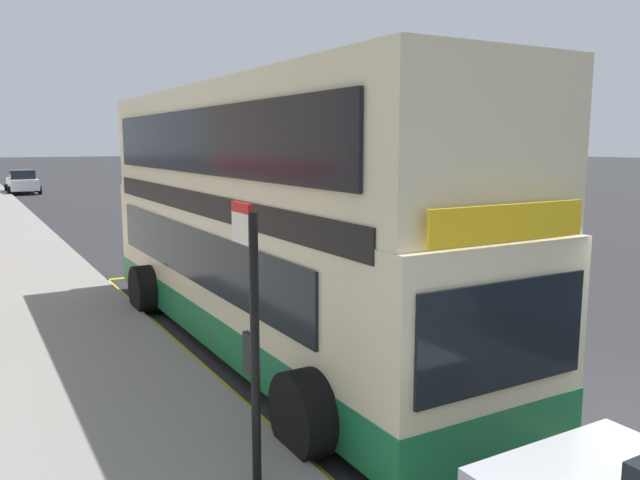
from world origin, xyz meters
TOP-DOWN VIEW (x-y plane):
  - ground_plane at (0.00, 32.00)m, footprint 260.00×260.00m
  - double_decker_bus at (-2.46, 5.22)m, footprint 3.25×10.90m
  - bus_bay_markings at (-2.49, 5.13)m, footprint 3.01×13.69m
  - bus_stop_sign at (-4.66, 0.93)m, footprint 0.09×0.51m
  - parked_car_white_far at (-3.16, 43.26)m, footprint 2.09×4.20m

SIDE VIEW (x-z plane):
  - ground_plane at x=0.00m, z-range 0.00..0.00m
  - bus_bay_markings at x=-2.49m, z-range 0.00..0.01m
  - parked_car_white_far at x=-3.16m, z-range -0.01..1.61m
  - bus_stop_sign at x=-4.66m, z-range 0.38..3.15m
  - double_decker_bus at x=-2.46m, z-range -0.14..4.26m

